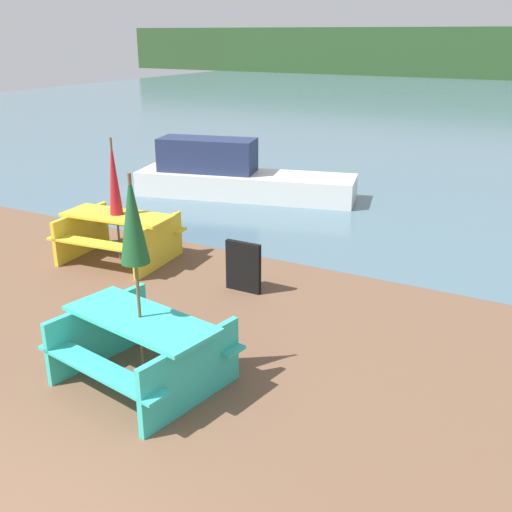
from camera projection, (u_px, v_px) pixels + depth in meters
picnic_table_teal at (142, 343)px, 6.35m from camera, size 1.94×1.64×0.77m
picnic_table_yellow at (118, 232)px, 9.83m from camera, size 1.93×1.55×0.79m
umbrella_crimson at (114, 179)px, 9.52m from camera, size 0.22×0.22×2.03m
umbrella_darkgreen at (133, 221)px, 5.88m from camera, size 0.30×0.30×2.30m
boat at (234, 176)px, 13.70m from camera, size 5.13×2.40×1.31m
signboard at (243, 267)px, 8.67m from camera, size 0.55×0.08×0.75m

